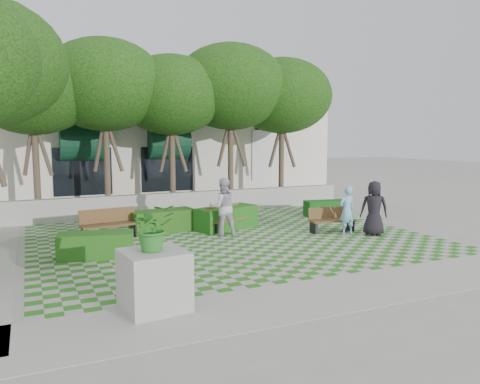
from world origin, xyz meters
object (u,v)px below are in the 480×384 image
person_white (223,207)px  bench_east (331,220)px  hedge_east (327,208)px  hedge_midright (227,218)px  person_blue (347,210)px  bench_west (109,224)px  person_dark (374,208)px  hedge_midleft (163,221)px  planter_front (154,267)px  hedge_west (96,245)px  bench_mid (226,219)px

person_white → bench_east: bearing=174.1°
hedge_east → hedge_midright: (-4.76, -0.79, 0.08)m
hedge_midright → person_blue: (3.26, -2.47, 0.41)m
bench_west → bench_east: bearing=-23.6°
hedge_midright → person_dark: bearing=-36.6°
bench_east → hedge_midleft: 5.71m
planter_front → hedge_east: bearing=39.1°
hedge_west → bench_mid: bearing=22.8°
planter_front → bench_mid: bearing=56.8°
bench_east → person_dark: (0.92, -1.04, 0.50)m
person_dark → person_white: bearing=9.2°
bench_east → person_blue: bearing=-64.6°
bench_mid → hedge_midleft: bearing=138.3°
bench_mid → hedge_midright: size_ratio=0.75×
hedge_midleft → planter_front: 7.23m
bench_west → hedge_west: size_ratio=0.96×
bench_east → bench_west: (-7.02, 2.03, 0.06)m
hedge_midleft → hedge_west: (-2.52, -2.60, -0.03)m
bench_mid → hedge_west: size_ratio=0.87×
hedge_midright → hedge_west: hedge_midright is taller
bench_mid → hedge_west: 4.95m
planter_front → person_dark: planter_front is taller
bench_east → person_white: bearing=170.2°
bench_east → hedge_west: bench_east is taller
bench_mid → person_blue: person_blue is taller
bench_mid → person_white: (-0.40, -0.66, 0.53)m
hedge_west → person_dark: 8.70m
bench_east → hedge_midleft: (-5.21, 2.34, -0.02)m
bench_mid → hedge_east: (4.87, 1.04, -0.09)m
bench_west → hedge_midleft: size_ratio=0.87×
bench_west → bench_mid: bearing=-13.0°
hedge_east → person_dark: person_dark is taller
person_dark → hedge_west: bearing=28.5°
hedge_west → hedge_east: bearing=17.4°
planter_front → hedge_midright: bearing=57.1°
hedge_midleft → hedge_east: bearing=2.9°
hedge_west → person_blue: size_ratio=1.21×
bench_west → person_dark: bearing=-28.7°
bench_east → planter_front: planter_front is taller
person_white → planter_front: bearing=66.3°
bench_east → person_dark: 1.48m
hedge_midright → person_white: (-0.51, -0.91, 0.55)m
hedge_east → planter_front: bearing=-140.9°
hedge_midleft → person_dark: 7.02m
person_white → hedge_west: bearing=26.6°
hedge_west → person_white: (4.16, 1.26, 0.60)m
hedge_east → person_blue: 3.63m
person_dark → person_white: 4.93m
bench_mid → person_white: bearing=-144.3°
person_blue → planter_front: bearing=25.5°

